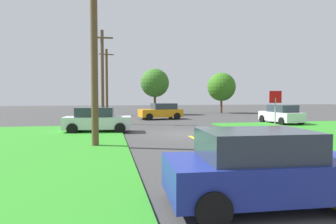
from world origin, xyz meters
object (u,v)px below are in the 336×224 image
object	(u,v)px
utility_pole_near	(94,61)
car_behind_on_main_road	(262,168)
car_approaching_junction	(161,111)
stop_sign	(275,104)
car_on_crossroad	(281,115)
utility_pole_far	(107,81)
parked_car_near_building	(97,120)
utility_pole_mid	(102,76)
oak_tree_left	(222,87)
pine_tree_center	(155,83)

from	to	relation	value
utility_pole_near	car_behind_on_main_road	bearing A→B (deg)	-65.30
car_behind_on_main_road	car_approaching_junction	world-z (taller)	same
stop_sign	car_behind_on_main_road	xyz separation A→B (m)	(-6.44, -10.24, -1.05)
car_approaching_junction	car_on_crossroad	bearing A→B (deg)	132.45
utility_pole_far	parked_car_near_building	bearing A→B (deg)	-91.78
utility_pole_mid	utility_pole_near	bearing A→B (deg)	-90.64
utility_pole_mid	oak_tree_left	distance (m)	21.07
car_behind_on_main_road	car_on_crossroad	world-z (taller)	same
car_behind_on_main_road	car_on_crossroad	size ratio (longest dim) A/B	1.00
car_behind_on_main_road	utility_pole_near	size ratio (longest dim) A/B	0.55
utility_pole_near	car_approaching_junction	bearing A→B (deg)	69.77
utility_pole_mid	oak_tree_left	xyz separation A→B (m)	(15.90, 13.81, -0.41)
pine_tree_center	oak_tree_left	bearing A→B (deg)	8.12
car_on_crossroad	utility_pole_near	world-z (taller)	utility_pole_near
car_on_crossroad	pine_tree_center	world-z (taller)	pine_tree_center
car_on_crossroad	oak_tree_left	world-z (taller)	oak_tree_left
stop_sign	utility_pole_far	size ratio (longest dim) A/B	0.33
car_behind_on_main_road	parked_car_near_building	distance (m)	14.53
car_on_crossroad	utility_pole_near	distance (m)	17.46
parked_car_near_building	utility_pole_mid	distance (m)	6.70
parked_car_near_building	utility_pole_near	distance (m)	6.52
car_on_crossroad	utility_pole_near	size ratio (longest dim) A/B	0.55
parked_car_near_building	utility_pole_far	bearing A→B (deg)	91.81
parked_car_near_building	oak_tree_left	world-z (taller)	oak_tree_left
car_approaching_junction	oak_tree_left	world-z (taller)	oak_tree_left
stop_sign	utility_pole_near	bearing A→B (deg)	23.58
parked_car_near_building	car_approaching_junction	bearing A→B (deg)	63.15
utility_pole_near	utility_pole_mid	world-z (taller)	utility_pole_mid
car_behind_on_main_road	pine_tree_center	distance (m)	32.55
stop_sign	utility_pole_far	bearing A→B (deg)	-52.40
pine_tree_center	car_approaching_junction	bearing A→B (deg)	-94.08
pine_tree_center	utility_pole_far	bearing A→B (deg)	-171.76
utility_pole_mid	pine_tree_center	size ratio (longest dim) A/B	1.33
parked_car_near_building	oak_tree_left	size ratio (longest dim) A/B	0.78
car_behind_on_main_road	pine_tree_center	bearing A→B (deg)	87.89
parked_car_near_building	utility_pole_mid	size ratio (longest dim) A/B	0.56
utility_pole_mid	oak_tree_left	bearing A→B (deg)	40.97
car_approaching_junction	parked_car_near_building	world-z (taller)	same
stop_sign	pine_tree_center	bearing A→B (deg)	-67.56
utility_pole_near	utility_pole_far	xyz separation A→B (m)	(0.41, 23.14, 0.18)
car_on_crossroad	pine_tree_center	xyz separation A→B (m)	(-8.37, 15.33, 3.24)
car_behind_on_main_road	utility_pole_mid	world-z (taller)	utility_pole_mid
utility_pole_far	oak_tree_left	size ratio (longest dim) A/B	1.43
parked_car_near_building	stop_sign	bearing A→B (deg)	-16.23
utility_pole_mid	oak_tree_left	size ratio (longest dim) A/B	1.39
car_behind_on_main_road	parked_car_near_building	bearing A→B (deg)	108.31
utility_pole_far	oak_tree_left	bearing A→B (deg)	8.17
stop_sign	utility_pole_near	world-z (taller)	utility_pole_near
stop_sign	car_on_crossroad	distance (m)	8.19
car_on_crossroad	pine_tree_center	distance (m)	17.76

